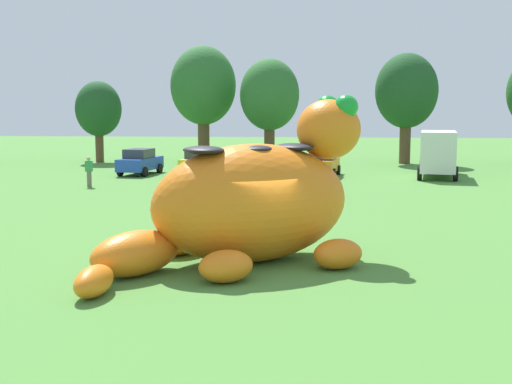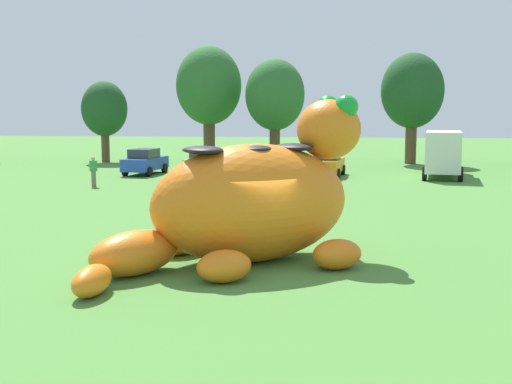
% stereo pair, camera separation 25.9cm
% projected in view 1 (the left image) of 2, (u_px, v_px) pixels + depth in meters
% --- Properties ---
extents(ground_plane, '(160.00, 160.00, 0.00)m').
position_uv_depth(ground_plane, '(254.00, 265.00, 18.57)').
color(ground_plane, '#4C8438').
extents(giant_inflatable_creature, '(7.80, 8.06, 4.82)m').
position_uv_depth(giant_inflatable_creature, '(253.00, 201.00, 18.75)').
color(giant_inflatable_creature, orange).
rests_on(giant_inflatable_creature, ground).
extents(car_blue, '(2.39, 4.31, 1.72)m').
position_uv_depth(car_blue, '(140.00, 162.00, 43.32)').
color(car_blue, '#2347B7').
rests_on(car_blue, ground).
extents(car_yellow, '(2.42, 4.32, 1.72)m').
position_uv_depth(car_yellow, '(201.00, 162.00, 43.17)').
color(car_yellow, yellow).
rests_on(car_yellow, ground).
extents(car_green, '(2.42, 4.32, 1.72)m').
position_uv_depth(car_green, '(266.00, 162.00, 42.83)').
color(car_green, '#1E7238').
rests_on(car_green, ground).
extents(car_orange, '(2.40, 4.31, 1.72)m').
position_uv_depth(car_orange, '(323.00, 163.00, 42.20)').
color(car_orange, orange).
rests_on(car_orange, ground).
extents(box_truck, '(3.25, 6.65, 2.95)m').
position_uv_depth(box_truck, '(438.00, 152.00, 41.77)').
color(box_truck, '#333842').
rests_on(box_truck, ground).
extents(tree_left, '(3.69, 3.69, 6.54)m').
position_uv_depth(tree_left, '(98.00, 109.00, 52.59)').
color(tree_left, brown).
rests_on(tree_left, ground).
extents(tree_mid_left, '(5.27, 5.27, 9.36)m').
position_uv_depth(tree_mid_left, '(203.00, 86.00, 52.57)').
color(tree_mid_left, brown).
rests_on(tree_mid_left, ground).
extents(tree_centre_left, '(4.62, 4.62, 8.19)m').
position_uv_depth(tree_centre_left, '(270.00, 95.00, 50.69)').
color(tree_centre_left, brown).
rests_on(tree_centre_left, ground).
extents(tree_centre, '(4.88, 4.88, 8.66)m').
position_uv_depth(tree_centre, '(406.00, 92.00, 51.18)').
color(tree_centre, brown).
rests_on(tree_centre, ground).
extents(spectator_near_inflatable, '(0.38, 0.26, 1.71)m').
position_uv_depth(spectator_near_inflatable, '(89.00, 172.00, 36.54)').
color(spectator_near_inflatable, '#726656').
rests_on(spectator_near_inflatable, ground).
extents(spectator_mid_field, '(0.38, 0.26, 1.71)m').
position_uv_depth(spectator_mid_field, '(213.00, 186.00, 30.02)').
color(spectator_mid_field, black).
rests_on(spectator_mid_field, ground).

